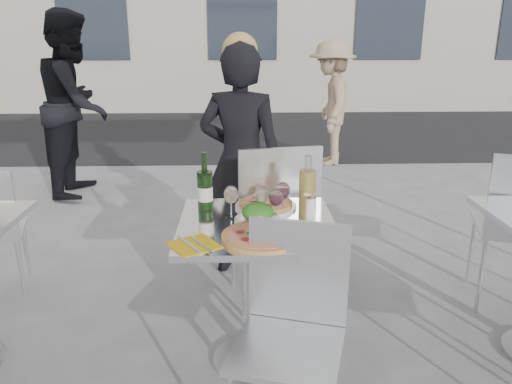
{
  "coord_description": "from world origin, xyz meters",
  "views": [
    {
      "loc": [
        -0.08,
        -2.15,
        1.57
      ],
      "look_at": [
        0.0,
        0.15,
        0.85
      ],
      "focal_mm": 35.0,
      "sensor_mm": 36.0,
      "label": 1
    }
  ],
  "objects_px": {
    "napkin_left": "(194,245)",
    "wineglass_red_a": "(276,199)",
    "wineglass_white_b": "(262,195)",
    "sugar_shaker": "(309,205)",
    "pedestrian_a": "(75,105)",
    "woman_diner": "(241,163)",
    "salad_plate": "(258,214)",
    "pedestrian_b": "(331,104)",
    "wineglass_red_b": "(283,192)",
    "pizza_far": "(266,204)",
    "chair_far": "(275,213)",
    "carafe": "(307,191)",
    "pizza_near": "(263,236)",
    "main_table": "(257,264)",
    "wine_bottle": "(205,189)",
    "wineglass_white_a": "(231,196)",
    "napkin_right": "(323,240)",
    "chair_near": "(292,317)"
  },
  "relations": [
    {
      "from": "napkin_left",
      "to": "wineglass_red_a",
      "type": "bearing_deg",
      "value": 5.21
    },
    {
      "from": "wineglass_white_b",
      "to": "sugar_shaker",
      "type": "bearing_deg",
      "value": 5.12
    },
    {
      "from": "pedestrian_a",
      "to": "sugar_shaker",
      "type": "distance_m",
      "value": 3.46
    },
    {
      "from": "woman_diner",
      "to": "salad_plate",
      "type": "bearing_deg",
      "value": 109.47
    },
    {
      "from": "pedestrian_b",
      "to": "wineglass_red_b",
      "type": "xyz_separation_m",
      "value": [
        -0.93,
        -3.94,
        0.09
      ]
    },
    {
      "from": "pizza_far",
      "to": "napkin_left",
      "type": "height_order",
      "value": "pizza_far"
    },
    {
      "from": "salad_plate",
      "to": "wineglass_red_b",
      "type": "bearing_deg",
      "value": 40.35
    },
    {
      "from": "chair_far",
      "to": "sugar_shaker",
      "type": "bearing_deg",
      "value": 96.73
    },
    {
      "from": "carafe",
      "to": "sugar_shaker",
      "type": "xyz_separation_m",
      "value": [
        0.01,
        -0.01,
        -0.06
      ]
    },
    {
      "from": "pedestrian_b",
      "to": "pizza_near",
      "type": "bearing_deg",
      "value": -8.62
    },
    {
      "from": "chair_far",
      "to": "pizza_far",
      "type": "bearing_deg",
      "value": 68.44
    },
    {
      "from": "sugar_shaker",
      "to": "salad_plate",
      "type": "bearing_deg",
      "value": -164.11
    },
    {
      "from": "pedestrian_a",
      "to": "pedestrian_b",
      "type": "relative_size",
      "value": 1.19
    },
    {
      "from": "main_table",
      "to": "wine_bottle",
      "type": "relative_size",
      "value": 2.54
    },
    {
      "from": "salad_plate",
      "to": "wineglass_white_a",
      "type": "height_order",
      "value": "wineglass_white_a"
    },
    {
      "from": "carafe",
      "to": "wineglass_red_b",
      "type": "relative_size",
      "value": 1.84
    },
    {
      "from": "woman_diner",
      "to": "wineglass_red_b",
      "type": "bearing_deg",
      "value": 117.59
    },
    {
      "from": "main_table",
      "to": "napkin_right",
      "type": "xyz_separation_m",
      "value": [
        0.27,
        -0.22,
        0.21
      ]
    },
    {
      "from": "napkin_left",
      "to": "pedestrian_a",
      "type": "bearing_deg",
      "value": 82.33
    },
    {
      "from": "wineglass_white_b",
      "to": "wineglass_red_a",
      "type": "height_order",
      "value": "same"
    },
    {
      "from": "pedestrian_a",
      "to": "napkin_left",
      "type": "height_order",
      "value": "pedestrian_a"
    },
    {
      "from": "carafe",
      "to": "wineglass_white_b",
      "type": "relative_size",
      "value": 1.84
    },
    {
      "from": "chair_near",
      "to": "pedestrian_a",
      "type": "distance_m",
      "value": 3.87
    },
    {
      "from": "main_table",
      "to": "wine_bottle",
      "type": "bearing_deg",
      "value": 145.92
    },
    {
      "from": "sugar_shaker",
      "to": "pedestrian_b",
      "type": "bearing_deg",
      "value": 78.52
    },
    {
      "from": "wineglass_white_a",
      "to": "napkin_left",
      "type": "bearing_deg",
      "value": -115.11
    },
    {
      "from": "wine_bottle",
      "to": "wineglass_red_a",
      "type": "distance_m",
      "value": 0.37
    },
    {
      "from": "carafe",
      "to": "napkin_right",
      "type": "xyz_separation_m",
      "value": [
        0.03,
        -0.32,
        -0.11
      ]
    },
    {
      "from": "napkin_right",
      "to": "wineglass_white_a",
      "type": "bearing_deg",
      "value": 139.11
    },
    {
      "from": "carafe",
      "to": "wineglass_red_a",
      "type": "relative_size",
      "value": 1.84
    },
    {
      "from": "main_table",
      "to": "sugar_shaker",
      "type": "height_order",
      "value": "sugar_shaker"
    },
    {
      "from": "pizza_near",
      "to": "salad_plate",
      "type": "relative_size",
      "value": 1.61
    },
    {
      "from": "pedestrian_b",
      "to": "pizza_far",
      "type": "height_order",
      "value": "pedestrian_b"
    },
    {
      "from": "chair_far",
      "to": "wine_bottle",
      "type": "relative_size",
      "value": 3.42
    },
    {
      "from": "pedestrian_b",
      "to": "pedestrian_a",
      "type": "bearing_deg",
      "value": -62.77
    },
    {
      "from": "chair_near",
      "to": "pedestrian_a",
      "type": "height_order",
      "value": "pedestrian_a"
    },
    {
      "from": "wineglass_white_b",
      "to": "pedestrian_b",
      "type": "bearing_deg",
      "value": 75.45
    },
    {
      "from": "salad_plate",
      "to": "sugar_shaker",
      "type": "height_order",
      "value": "sugar_shaker"
    },
    {
      "from": "main_table",
      "to": "chair_near",
      "type": "height_order",
      "value": "chair_near"
    },
    {
      "from": "woman_diner",
      "to": "wine_bottle",
      "type": "relative_size",
      "value": 5.24
    },
    {
      "from": "chair_far",
      "to": "sugar_shaker",
      "type": "xyz_separation_m",
      "value": [
        0.13,
        -0.45,
        0.21
      ]
    },
    {
      "from": "pizza_far",
      "to": "pizza_near",
      "type": "bearing_deg",
      "value": -94.57
    },
    {
      "from": "salad_plate",
      "to": "wine_bottle",
      "type": "bearing_deg",
      "value": 149.08
    },
    {
      "from": "chair_near",
      "to": "pedestrian_b",
      "type": "height_order",
      "value": "pedestrian_b"
    },
    {
      "from": "woman_diner",
      "to": "main_table",
      "type": "bearing_deg",
      "value": 109.15
    },
    {
      "from": "sugar_shaker",
      "to": "wineglass_red_a",
      "type": "relative_size",
      "value": 0.68
    },
    {
      "from": "chair_far",
      "to": "carafe",
      "type": "distance_m",
      "value": 0.53
    },
    {
      "from": "wineglass_white_a",
      "to": "napkin_left",
      "type": "height_order",
      "value": "wineglass_white_a"
    },
    {
      "from": "sugar_shaker",
      "to": "wineglass_red_b",
      "type": "height_order",
      "value": "wineglass_red_b"
    },
    {
      "from": "chair_near",
      "to": "pedestrian_b",
      "type": "xyz_separation_m",
      "value": [
        0.94,
        4.51,
        0.24
      ]
    }
  ]
}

